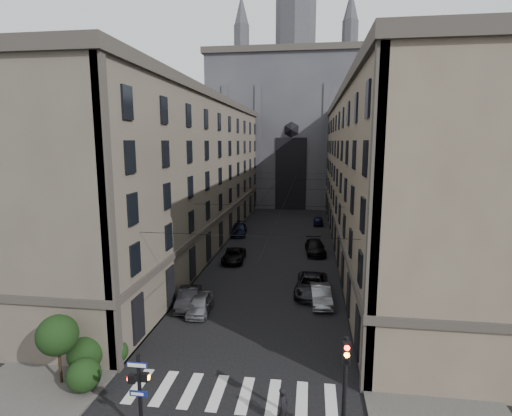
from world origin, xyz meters
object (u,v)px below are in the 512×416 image
at_px(pedestrian_signal_left, 139,388).
at_px(car_right_midfar, 315,247).
at_px(gothic_tower, 294,120).
at_px(car_left_near, 200,304).
at_px(car_right_midnear, 311,285).
at_px(car_right_far, 318,221).
at_px(traffic_light_right, 345,380).
at_px(car_left_midnear, 188,298).
at_px(car_right_near, 321,295).
at_px(car_left_midfar, 234,255).
at_px(car_left_far, 239,229).
at_px(pedestrian, 284,407).

distance_m(pedestrian_signal_left, car_right_midfar, 32.44).
bearing_deg(gothic_tower, car_left_near, -94.25).
bearing_deg(car_left_near, car_right_midnear, 27.64).
bearing_deg(car_right_midfar, car_right_far, 82.76).
bearing_deg(gothic_tower, traffic_light_right, -85.62).
relative_size(traffic_light_right, car_right_midnear, 0.88).
xyz_separation_m(car_left_midnear, car_right_near, (10.67, 2.13, -0.00)).
bearing_deg(car_right_midnear, car_left_near, -146.00).
distance_m(car_left_midfar, car_left_far, 12.82).
height_order(car_left_far, car_right_near, car_left_far).
distance_m(traffic_light_right, car_right_midfar, 31.06).
relative_size(car_left_near, car_right_midnear, 0.70).
xyz_separation_m(gothic_tower, pedestrian_signal_left, (-3.51, -73.46, -15.48)).
bearing_deg(car_left_midnear, car_left_midfar, 76.62).
xyz_separation_m(pedestrian_signal_left, car_right_midfar, (8.15, 31.36, -1.53)).
relative_size(car_right_midnear, car_right_far, 1.54).
bearing_deg(traffic_light_right, car_left_midfar, 110.74).
distance_m(gothic_tower, car_left_far, 38.36).
distance_m(traffic_light_right, car_right_far, 47.80).
height_order(car_left_near, pedestrian, pedestrian).
xyz_separation_m(car_left_midfar, car_right_midfar, (9.08, 4.43, 0.10)).
distance_m(gothic_tower, car_right_far, 31.02).
bearing_deg(car_left_near, pedestrian, -60.90).
distance_m(car_right_near, car_right_far, 31.86).
height_order(gothic_tower, traffic_light_right, gothic_tower).
relative_size(pedestrian_signal_left, car_left_midfar, 0.80).
xyz_separation_m(car_left_midnear, car_left_far, (-0.49, 25.47, 0.04)).
xyz_separation_m(pedestrian_signal_left, pedestrian, (6.44, 1.50, -1.37)).
distance_m(car_left_midnear, pedestrian, 15.33).
distance_m(pedestrian_signal_left, car_left_midfar, 27.00).
distance_m(traffic_light_right, pedestrian, 3.71).
relative_size(car_left_far, car_right_near, 1.21).
distance_m(car_right_near, car_right_midfar, 15.07).
height_order(pedestrian_signal_left, car_right_midfar, pedestrian_signal_left).
bearing_deg(car_right_far, car_left_midfar, -114.32).
xyz_separation_m(traffic_light_right, car_right_far, (-0.33, 47.73, -2.64)).
distance_m(car_left_near, car_right_midfar, 20.29).
bearing_deg(car_left_far, car_left_midfar, -88.34).
height_order(traffic_light_right, car_right_far, traffic_light_right).
bearing_deg(car_left_far, traffic_light_right, -79.48).
relative_size(pedestrian_signal_left, car_right_midnear, 0.68).
bearing_deg(traffic_light_right, car_left_far, 106.75).
relative_size(traffic_light_right, car_left_midnear, 1.14).
relative_size(gothic_tower, car_left_far, 10.57).
relative_size(car_right_far, pedestrian, 2.01).
bearing_deg(car_right_near, car_left_near, -166.53).
relative_size(gothic_tower, pedestrian, 30.45).
distance_m(traffic_light_right, car_left_far, 41.03).
relative_size(pedestrian_signal_left, car_right_near, 0.88).
xyz_separation_m(pedestrian_signal_left, car_left_midfar, (-0.93, 26.94, -1.63)).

